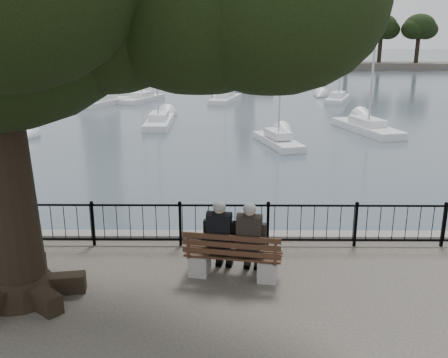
{
  "coord_description": "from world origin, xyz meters",
  "views": [
    {
      "loc": [
        0.09,
        -8.14,
        4.68
      ],
      "look_at": [
        0.0,
        2.5,
        1.6
      ],
      "focal_mm": 40.0,
      "sensor_mm": 36.0,
      "label": 1
    }
  ],
  "objects_px": {
    "person_left": "(221,240)",
    "lion_monument": "(245,66)",
    "bench": "(233,261)",
    "person_right": "(250,242)"
  },
  "relations": [
    {
      "from": "person_left",
      "to": "lion_monument",
      "type": "relative_size",
      "value": 0.18
    },
    {
      "from": "bench",
      "to": "lion_monument",
      "type": "relative_size",
      "value": 0.22
    },
    {
      "from": "bench",
      "to": "person_right",
      "type": "bearing_deg",
      "value": 8.46
    },
    {
      "from": "person_left",
      "to": "lion_monument",
      "type": "distance_m",
      "value": 48.88
    },
    {
      "from": "person_left",
      "to": "bench",
      "type": "bearing_deg",
      "value": -32.6
    },
    {
      "from": "person_right",
      "to": "lion_monument",
      "type": "distance_m",
      "value": 48.97
    },
    {
      "from": "person_right",
      "to": "lion_monument",
      "type": "height_order",
      "value": "lion_monument"
    },
    {
      "from": "bench",
      "to": "lion_monument",
      "type": "distance_m",
      "value": 49.04
    },
    {
      "from": "bench",
      "to": "lion_monument",
      "type": "bearing_deg",
      "value": 87.89
    },
    {
      "from": "person_left",
      "to": "lion_monument",
      "type": "xyz_separation_m",
      "value": [
        2.05,
        48.84,
        0.53
      ]
    }
  ]
}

